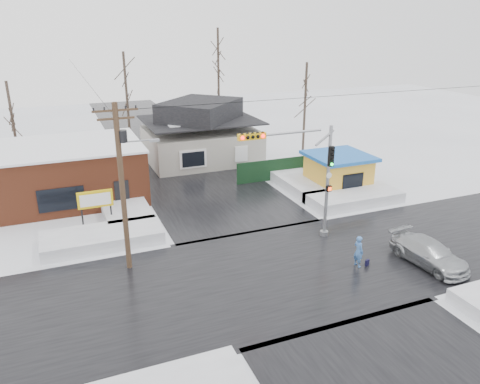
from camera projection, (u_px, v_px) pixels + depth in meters
name	position (u px, v px, depth m)	size (l,w,h in m)	color
ground	(290.00, 270.00, 25.31)	(120.00, 120.00, 0.00)	white
road_ns	(290.00, 269.00, 25.31)	(10.00, 120.00, 0.02)	black
road_ew	(290.00, 269.00, 25.31)	(120.00, 10.00, 0.02)	black
snowbank_nw	(102.00, 238.00, 28.08)	(7.00, 3.00, 0.80)	white
snowbank_ne	(354.00, 198.00, 34.43)	(7.00, 3.00, 0.80)	white
snowbank_nside_w	(123.00, 205.00, 33.14)	(3.00, 8.00, 0.80)	white
snowbank_nside_e	(297.00, 181.00, 38.08)	(3.00, 8.00, 0.80)	white
traffic_signal	(306.00, 169.00, 27.18)	(6.05, 0.68, 7.00)	gray
utility_pole	(123.00, 179.00, 23.79)	(3.15, 0.44, 9.00)	#382619
brick_building	(58.00, 173.00, 34.62)	(12.20, 8.20, 4.12)	brown
marquee_sign	(95.00, 200.00, 29.73)	(2.20, 0.21, 2.55)	black
house	(201.00, 133.00, 44.24)	(10.40, 8.40, 5.76)	#A7A397
kiosk	(338.00, 172.00, 36.85)	(4.60, 4.60, 2.88)	gold
fence	(281.00, 169.00, 39.47)	(8.00, 0.12, 1.80)	black
tree_far_left	(125.00, 74.00, 43.76)	(3.00, 3.00, 10.00)	#332821
tree_far_mid	(218.00, 53.00, 48.48)	(3.00, 3.00, 12.00)	#332821
tree_far_right	(306.00, 82.00, 44.46)	(3.00, 3.00, 9.00)	#332821
tree_far_west	(9.00, 101.00, 39.04)	(3.00, 3.00, 8.00)	#332821
pedestrian	(358.00, 251.00, 25.37)	(0.65, 0.43, 1.78)	#406FB3
car	(429.00, 253.00, 25.62)	(1.91, 4.70, 1.36)	#A8ACB0
shopping_bag	(367.00, 263.00, 25.64)	(0.28, 0.12, 0.35)	black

